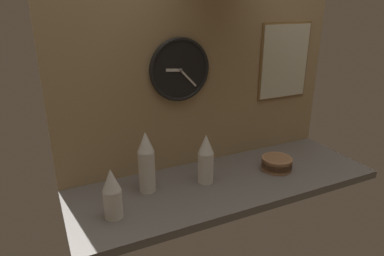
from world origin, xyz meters
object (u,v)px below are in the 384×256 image
Objects in this scene: menu_board at (285,62)px; wall_clock at (180,70)px; cup_stack_center at (206,159)px; bowl_stack_right at (277,163)px; cup_stack_left at (146,162)px; cup_stack_far_left at (112,193)px.

wall_clock is at bearing -179.25° from menu_board.
bowl_stack_right is at bearing -6.09° from cup_stack_center.
menu_board is (0.68, 0.01, -0.01)m from wall_clock.
menu_board reaches higher than bowl_stack_right.
wall_clock is at bearing 151.24° from bowl_stack_right.
menu_board is at bearing 0.75° from wall_clock.
wall_clock is at bearing 102.04° from cup_stack_center.
cup_stack_left is 0.94× the size of wall_clock.
cup_stack_far_left is at bearing -143.90° from cup_stack_left.
cup_stack_far_left is 0.92m from bowl_stack_right.
cup_stack_far_left reaches higher than bowl_stack_right.
bowl_stack_right is 0.73m from wall_clock.
wall_clock is 0.73× the size of menu_board.
wall_clock reaches higher than cup_stack_left.
bowl_stack_right is (0.72, -0.09, -0.12)m from cup_stack_left.
cup_stack_far_left is at bearing -168.43° from cup_stack_center.
wall_clock is (-0.04, 0.21, 0.42)m from cup_stack_center.
cup_stack_center is at bearing 11.57° from cup_stack_far_left.
cup_stack_far_left is 0.51× the size of menu_board.
menu_board reaches higher than cup_stack_left.
cup_stack_left is 0.25m from cup_stack_far_left.
menu_board reaches higher than wall_clock.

